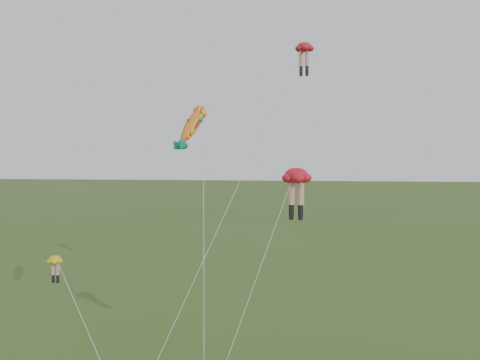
{
  "coord_description": "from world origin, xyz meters",
  "views": [
    {
      "loc": [
        5.0,
        -25.72,
        15.2
      ],
      "look_at": [
        2.74,
        6.0,
        12.48
      ],
      "focal_mm": 40.0,
      "sensor_mm": 36.0,
      "label": 1
    }
  ],
  "objects": [
    {
      "name": "legs_kite_red_high",
      "position": [
        6.61,
        12.41,
        20.71
      ],
      "size": [
        10.37,
        14.63,
        21.66
      ],
      "rotation": [
        0.0,
        0.0,
        -0.17
      ],
      "color": "red",
      "rests_on": "ground"
    },
    {
      "name": "legs_kite_red_mid",
      "position": [
        5.94,
        2.96,
        12.66
      ],
      "size": [
        6.01,
        6.53,
        13.42
      ],
      "rotation": [
        0.0,
        0.0,
        -0.19
      ],
      "color": "red",
      "rests_on": "ground"
    },
    {
      "name": "legs_kite_yellow",
      "position": [
        -6.34,
        0.95,
        7.96
      ],
      "size": [
        6.12,
        4.38,
        8.83
      ],
      "rotation": [
        0.0,
        0.0,
        -0.08
      ],
      "color": "gold",
      "rests_on": "ground"
    },
    {
      "name": "fish_kite",
      "position": [
        -0.16,
        6.59,
        15.75
      ],
      "size": [
        2.84,
        8.95,
        17.25
      ],
      "rotation": [
        0.83,
        0.0,
        -0.55
      ],
      "color": "gold",
      "rests_on": "ground"
    }
  ]
}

